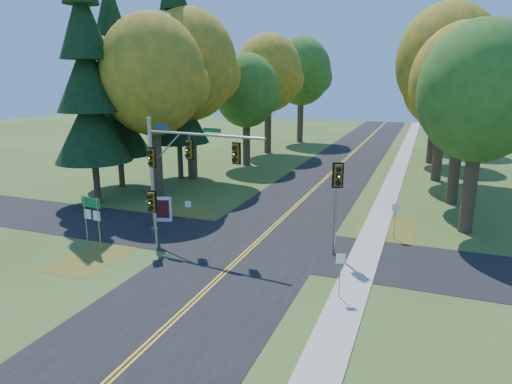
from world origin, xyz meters
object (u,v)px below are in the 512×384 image
(east_signal_pole, at_px, (337,186))
(route_sign_cluster, at_px, (92,212))
(traffic_mast, at_px, (177,163))
(info_kiosk, at_px, (162,209))

(east_signal_pole, relative_size, route_sign_cluster, 1.70)
(traffic_mast, bearing_deg, east_signal_pole, 9.44)
(traffic_mast, relative_size, info_kiosk, 4.61)
(traffic_mast, distance_m, east_signal_pole, 9.31)
(east_signal_pole, bearing_deg, route_sign_cluster, 175.72)
(east_signal_pole, distance_m, route_sign_cluster, 13.55)
(traffic_mast, xyz_separation_m, east_signal_pole, (9.27, 0.46, -0.68))
(traffic_mast, xyz_separation_m, route_sign_cluster, (-3.64, -3.23, -2.46))
(traffic_mast, bearing_deg, info_kiosk, 145.10)
(traffic_mast, height_order, route_sign_cluster, traffic_mast)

